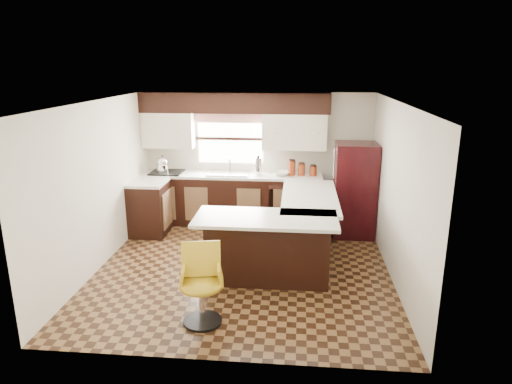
# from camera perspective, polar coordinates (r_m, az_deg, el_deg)

# --- Properties ---
(floor) EXTENTS (4.40, 4.40, 0.00)m
(floor) POSITION_cam_1_polar(r_m,az_deg,el_deg) (6.82, -1.55, -9.37)
(floor) COLOR #49301A
(floor) RESTS_ON ground
(ceiling) EXTENTS (4.40, 4.40, 0.00)m
(ceiling) POSITION_cam_1_polar(r_m,az_deg,el_deg) (6.19, -1.71, 11.17)
(ceiling) COLOR silver
(ceiling) RESTS_ON wall_back
(wall_back) EXTENTS (4.40, 0.00, 4.40)m
(wall_back) POSITION_cam_1_polar(r_m,az_deg,el_deg) (8.53, 0.17, 4.33)
(wall_back) COLOR beige
(wall_back) RESTS_ON floor
(wall_front) EXTENTS (4.40, 0.00, 4.40)m
(wall_front) POSITION_cam_1_polar(r_m,az_deg,el_deg) (4.34, -5.17, -7.35)
(wall_front) COLOR beige
(wall_front) RESTS_ON floor
(wall_left) EXTENTS (0.00, 4.40, 4.40)m
(wall_left) POSITION_cam_1_polar(r_m,az_deg,el_deg) (6.97, -19.04, 0.81)
(wall_left) COLOR beige
(wall_left) RESTS_ON floor
(wall_right) EXTENTS (0.00, 4.40, 4.40)m
(wall_right) POSITION_cam_1_polar(r_m,az_deg,el_deg) (6.49, 17.10, -0.09)
(wall_right) COLOR beige
(wall_right) RESTS_ON floor
(base_cab_back) EXTENTS (3.30, 0.60, 0.90)m
(base_cab_back) POSITION_cam_1_polar(r_m,az_deg,el_deg) (8.47, -3.05, -1.00)
(base_cab_back) COLOR black
(base_cab_back) RESTS_ON floor
(base_cab_left) EXTENTS (0.60, 0.70, 0.90)m
(base_cab_left) POSITION_cam_1_polar(r_m,az_deg,el_deg) (8.18, -13.12, -2.03)
(base_cab_left) COLOR black
(base_cab_left) RESTS_ON floor
(counter_back) EXTENTS (3.30, 0.60, 0.04)m
(counter_back) POSITION_cam_1_polar(r_m,az_deg,el_deg) (8.35, -3.10, 2.10)
(counter_back) COLOR silver
(counter_back) RESTS_ON base_cab_back
(counter_left) EXTENTS (0.60, 0.70, 0.04)m
(counter_left) POSITION_cam_1_polar(r_m,az_deg,el_deg) (8.05, -13.33, 1.17)
(counter_left) COLOR silver
(counter_left) RESTS_ON base_cab_left
(soffit) EXTENTS (3.40, 0.35, 0.36)m
(soffit) POSITION_cam_1_polar(r_m,az_deg,el_deg) (8.25, -2.75, 11.09)
(soffit) COLOR black
(soffit) RESTS_ON wall_back
(upper_cab_left) EXTENTS (0.94, 0.35, 0.64)m
(upper_cab_left) POSITION_cam_1_polar(r_m,az_deg,el_deg) (8.57, -10.89, 7.63)
(upper_cab_left) COLOR beige
(upper_cab_left) RESTS_ON wall_back
(upper_cab_right) EXTENTS (1.14, 0.35, 0.64)m
(upper_cab_right) POSITION_cam_1_polar(r_m,az_deg,el_deg) (8.23, 4.82, 7.53)
(upper_cab_right) COLOR beige
(upper_cab_right) RESTS_ON wall_back
(window_pane) EXTENTS (1.20, 0.02, 0.90)m
(window_pane) POSITION_cam_1_polar(r_m,az_deg,el_deg) (8.50, -3.22, 6.67)
(window_pane) COLOR white
(window_pane) RESTS_ON wall_back
(valance) EXTENTS (1.30, 0.06, 0.18)m
(valance) POSITION_cam_1_polar(r_m,az_deg,el_deg) (8.41, -3.30, 9.25)
(valance) COLOR #D19B93
(valance) RESTS_ON wall_back
(sink) EXTENTS (0.75, 0.45, 0.03)m
(sink) POSITION_cam_1_polar(r_m,az_deg,el_deg) (8.33, -3.46, 2.33)
(sink) COLOR #B2B2B7
(sink) RESTS_ON counter_back
(dishwasher) EXTENTS (0.58, 0.03, 0.78)m
(dishwasher) POSITION_cam_1_polar(r_m,az_deg,el_deg) (8.12, 3.66, -1.91)
(dishwasher) COLOR black
(dishwasher) RESTS_ON floor
(cooktop) EXTENTS (0.58, 0.50, 0.02)m
(cooktop) POSITION_cam_1_polar(r_m,az_deg,el_deg) (8.58, -11.08, 2.44)
(cooktop) COLOR black
(cooktop) RESTS_ON counter_back
(peninsula_long) EXTENTS (0.60, 1.95, 0.90)m
(peninsula_long) POSITION_cam_1_polar(r_m,az_deg,el_deg) (7.18, 6.20, -4.23)
(peninsula_long) COLOR black
(peninsula_long) RESTS_ON floor
(peninsula_return) EXTENTS (1.65, 0.60, 0.90)m
(peninsula_return) POSITION_cam_1_polar(r_m,az_deg,el_deg) (6.28, 1.46, -7.15)
(peninsula_return) COLOR black
(peninsula_return) RESTS_ON floor
(counter_pen_long) EXTENTS (0.84, 1.95, 0.04)m
(counter_pen_long) POSITION_cam_1_polar(r_m,az_deg,el_deg) (7.03, 6.72, -0.63)
(counter_pen_long) COLOR silver
(counter_pen_long) RESTS_ON peninsula_long
(counter_pen_return) EXTENTS (1.89, 0.84, 0.04)m
(counter_pen_return) POSITION_cam_1_polar(r_m,az_deg,el_deg) (6.03, 1.24, -3.35)
(counter_pen_return) COLOR silver
(counter_pen_return) RESTS_ON peninsula_return
(refrigerator) EXTENTS (0.69, 0.66, 1.61)m
(refrigerator) POSITION_cam_1_polar(r_m,az_deg,el_deg) (7.98, 12.21, 0.26)
(refrigerator) COLOR black
(refrigerator) RESTS_ON floor
(bar_chair) EXTENTS (0.58, 0.58, 0.92)m
(bar_chair) POSITION_cam_1_polar(r_m,az_deg,el_deg) (5.32, -6.84, -11.61)
(bar_chair) COLOR gold
(bar_chair) RESTS_ON floor
(kettle) EXTENTS (0.22, 0.22, 0.30)m
(kettle) POSITION_cam_1_polar(r_m,az_deg,el_deg) (8.56, -11.61, 3.50)
(kettle) COLOR silver
(kettle) RESTS_ON cooktop
(percolator) EXTENTS (0.13, 0.13, 0.32)m
(percolator) POSITION_cam_1_polar(r_m,az_deg,el_deg) (8.25, 0.27, 3.25)
(percolator) COLOR silver
(percolator) RESTS_ON counter_back
(mixing_bowl) EXTENTS (0.31, 0.31, 0.07)m
(mixing_bowl) POSITION_cam_1_polar(r_m,az_deg,el_deg) (8.25, 3.20, 2.36)
(mixing_bowl) COLOR white
(mixing_bowl) RESTS_ON counter_back
(canister_large) EXTENTS (0.13, 0.13, 0.26)m
(canister_large) POSITION_cam_1_polar(r_m,az_deg,el_deg) (8.25, 4.50, 2.99)
(canister_large) COLOR maroon
(canister_large) RESTS_ON counter_back
(canister_med) EXTENTS (0.13, 0.13, 0.21)m
(canister_med) POSITION_cam_1_polar(r_m,az_deg,el_deg) (8.25, 5.71, 2.78)
(canister_med) COLOR maroon
(canister_med) RESTS_ON counter_back
(canister_small) EXTENTS (0.13, 0.13, 0.17)m
(canister_small) POSITION_cam_1_polar(r_m,az_deg,el_deg) (8.26, 7.15, 2.62)
(canister_small) COLOR maroon
(canister_small) RESTS_ON counter_back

